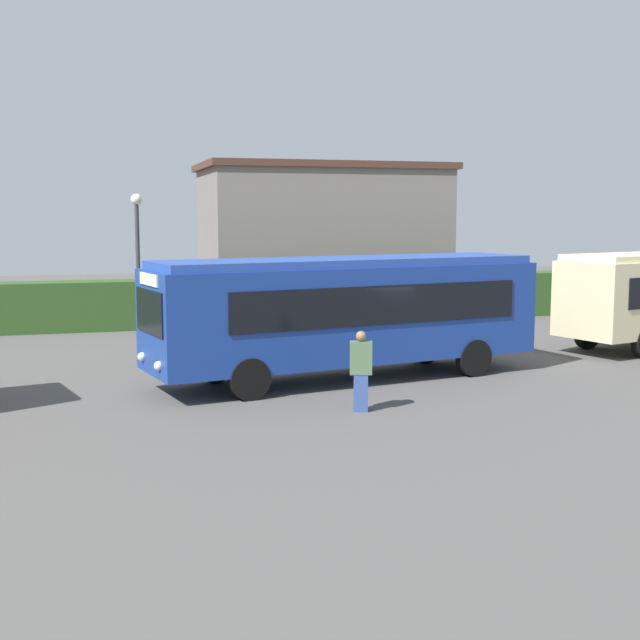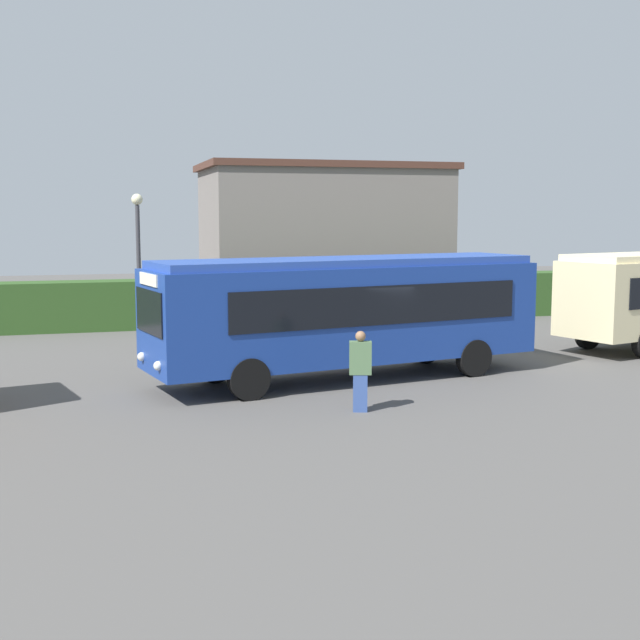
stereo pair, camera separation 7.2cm
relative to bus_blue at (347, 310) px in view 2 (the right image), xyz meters
The scene contains 7 objects.
ground_plane 1.86m from the bus_blue, 19.45° to the right, with size 86.18×86.18×0.00m, color #514F4C.
bus_blue is the anchor object (origin of this frame).
person_right 3.77m from the bus_blue, 102.90° to the right, with size 0.54×0.39×1.79m.
person_far 2.63m from the bus_blue, 78.64° to the left, with size 0.37×0.47×1.76m.
hedge_row 11.86m from the bus_blue, 88.98° to the left, with size 55.09×1.49×1.84m, color #2B4D1F.
depot_building 18.26m from the bus_blue, 75.94° to the left, with size 11.29×6.58×6.65m.
lamppost 8.70m from the bus_blue, 124.09° to the left, with size 0.36×0.36×4.97m.
Camera 2 is at (-6.85, -20.81, 4.29)m, focal length 47.56 mm.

